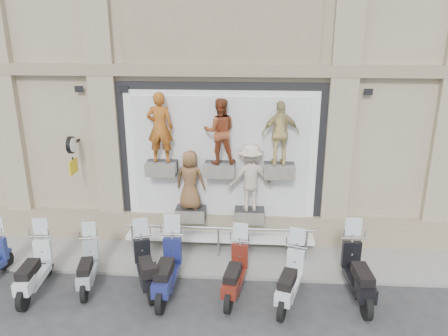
{
  "coord_description": "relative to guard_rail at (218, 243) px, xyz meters",
  "views": [
    {
      "loc": [
        0.86,
        -8.28,
        5.93
      ],
      "look_at": [
        0.16,
        1.9,
        2.59
      ],
      "focal_mm": 35.0,
      "sensor_mm": 36.0,
      "label": 1
    }
  ],
  "objects": [
    {
      "name": "ground",
      "position": [
        0.0,
        -2.0,
        -0.47
      ],
      "size": [
        90.0,
        90.0,
        0.0
      ],
      "primitive_type": "plane",
      "color": "#2D2D2F",
      "rests_on": "ground"
    },
    {
      "name": "sidewalk",
      "position": [
        0.0,
        0.1,
        -0.43
      ],
      "size": [
        16.0,
        2.2,
        0.08
      ],
      "primitive_type": "cube",
      "color": "gray",
      "rests_on": "ground"
    },
    {
      "name": "building",
      "position": [
        0.0,
        5.0,
        5.54
      ],
      "size": [
        14.0,
        8.6,
        12.0
      ],
      "primitive_type": null,
      "color": "tan",
      "rests_on": "ground"
    },
    {
      "name": "shop_vitrine",
      "position": [
        0.08,
        0.74,
        1.95
      ],
      "size": [
        5.6,
        0.9,
        4.3
      ],
      "color": "black",
      "rests_on": "ground"
    },
    {
      "name": "guard_rail",
      "position": [
        0.0,
        0.0,
        0.0
      ],
      "size": [
        5.06,
        0.1,
        0.93
      ],
      "primitive_type": null,
      "color": "#9EA0A5",
      "rests_on": "ground"
    },
    {
      "name": "clock_sign_bracket",
      "position": [
        -3.9,
        0.47,
        2.34
      ],
      "size": [
        0.1,
        0.8,
        1.02
      ],
      "color": "black",
      "rests_on": "ground"
    },
    {
      "name": "scooter_b",
      "position": [
        -4.12,
        -1.79,
        0.32
      ],
      "size": [
        0.72,
        1.98,
        1.58
      ],
      "primitive_type": null,
      "rotation": [
        0.0,
        0.0,
        0.08
      ],
      "color": "silver",
      "rests_on": "ground"
    },
    {
      "name": "scooter_c",
      "position": [
        -2.97,
        -1.48,
        0.24
      ],
      "size": [
        0.83,
        1.8,
        1.41
      ],
      "primitive_type": null,
      "rotation": [
        0.0,
        0.0,
        0.19
      ],
      "color": "gray",
      "rests_on": "ground"
    },
    {
      "name": "scooter_d",
      "position": [
        -1.59,
        -1.45,
        0.29
      ],
      "size": [
        1.19,
        1.94,
        1.52
      ],
      "primitive_type": null,
      "rotation": [
        0.0,
        0.0,
        0.37
      ],
      "color": "black",
      "rests_on": "ground"
    },
    {
      "name": "scooter_e",
      "position": [
        -1.04,
        -1.64,
        0.38
      ],
      "size": [
        0.65,
        2.08,
        1.68
      ],
      "primitive_type": null,
      "rotation": [
        0.0,
        0.0,
        -0.02
      ],
      "color": "navy",
      "rests_on": "ground"
    },
    {
      "name": "scooter_f",
      "position": [
        0.51,
        -1.59,
        0.3
      ],
      "size": [
        0.84,
        1.94,
        1.52
      ],
      "primitive_type": null,
      "rotation": [
        0.0,
        0.0,
        -0.16
      ],
      "color": "#56170E",
      "rests_on": "ground"
    },
    {
      "name": "scooter_g",
      "position": [
        1.74,
        -1.78,
        0.31
      ],
      "size": [
        1.07,
        1.98,
        1.54
      ],
      "primitive_type": null,
      "rotation": [
        0.0,
        0.0,
        -0.29
      ],
      "color": "#BBBDC3",
      "rests_on": "ground"
    },
    {
      "name": "scooter_h",
      "position": [
        3.28,
        -1.52,
        0.38
      ],
      "size": [
        0.73,
        2.1,
        1.68
      ],
      "primitive_type": null,
      "rotation": [
        0.0,
        0.0,
        0.06
      ],
      "color": "black",
      "rests_on": "ground"
    }
  ]
}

